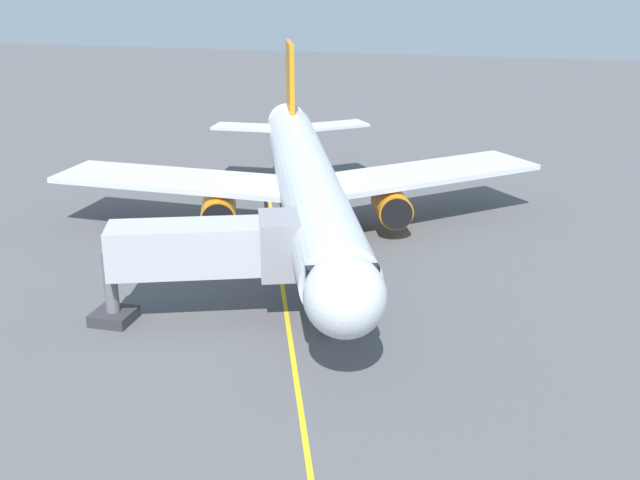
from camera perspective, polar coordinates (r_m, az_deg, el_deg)
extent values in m
plane|color=#565659|center=(54.13, -1.43, 0.95)|extent=(220.00, 220.00, 0.00)
cube|color=yellow|center=(45.86, -2.91, -2.62)|extent=(14.19, 37.57, 0.01)
cylinder|color=silver|center=(49.98, -0.95, 4.27)|extent=(15.43, 33.19, 3.80)
ellipsoid|color=silver|center=(32.90, 1.85, -4.17)|extent=(4.78, 5.01, 3.61)
cone|color=silver|center=(67.94, -2.35, 8.41)|extent=(4.25, 4.00, 3.42)
cube|color=black|center=(33.97, 1.54, -2.37)|extent=(3.59, 2.63, 0.90)
cube|color=silver|center=(55.04, 7.61, 4.91)|extent=(16.09, 15.34, 0.36)
cylinder|color=orange|center=(52.32, 5.31, 2.50)|extent=(3.34, 3.99, 2.30)
cylinder|color=black|center=(50.69, 5.68, 1.92)|extent=(2.04, 0.92, 2.10)
cube|color=silver|center=(53.73, -10.43, 4.39)|extent=(17.19, 5.67, 0.36)
cylinder|color=orange|center=(51.39, -7.50, 2.10)|extent=(3.34, 3.99, 2.30)
cylinder|color=black|center=(49.72, -7.54, 1.49)|extent=(2.04, 0.92, 2.10)
cube|color=orange|center=(64.34, -2.22, 11.21)|extent=(2.01, 4.62, 7.20)
cube|color=silver|center=(64.88, 0.69, 8.43)|extent=(6.51, 5.86, 0.24)
cube|color=silver|center=(64.47, -5.03, 8.28)|extent=(6.50, 2.67, 0.24)
cylinder|color=slate|center=(38.12, 0.86, -4.57)|extent=(0.24, 0.24, 2.77)
cylinder|color=black|center=(38.72, 0.85, -6.44)|extent=(0.67, 0.81, 0.70)
cylinder|color=slate|center=(53.72, 1.54, 2.97)|extent=(0.24, 0.24, 2.77)
cylinder|color=black|center=(54.14, 1.53, 1.57)|extent=(0.81, 1.19, 1.10)
cylinder|color=slate|center=(53.32, -4.01, 2.80)|extent=(0.24, 0.24, 2.77)
cylinder|color=black|center=(53.74, -3.98, 1.39)|extent=(0.81, 1.19, 1.10)
cube|color=#B7B7BC|center=(39.46, -8.97, -0.56)|extent=(9.34, 5.58, 2.50)
cube|color=gray|center=(39.45, -2.44, -0.34)|extent=(3.74, 3.98, 3.00)
cylinder|color=slate|center=(40.68, -15.17, -3.36)|extent=(0.70, 0.70, 3.90)
cube|color=#333338|center=(41.33, -14.97, -5.46)|extent=(2.00, 2.00, 0.60)
cylinder|color=#23232D|center=(39.92, 0.73, -5.45)|extent=(0.26, 0.26, 0.88)
cube|color=orange|center=(39.61, 0.74, -4.48)|extent=(0.43, 0.33, 0.60)
cube|color=silver|center=(39.61, 0.74, -4.48)|extent=(0.45, 0.35, 0.10)
sphere|color=brown|center=(39.44, 0.74, -3.93)|extent=(0.22, 0.22, 0.22)
cube|color=yellow|center=(64.32, -6.94, 4.45)|extent=(1.63, 2.29, 0.60)
cube|color=black|center=(62.62, -7.42, 4.86)|extent=(1.12, 3.80, 1.61)
cylinder|color=black|center=(63.15, -6.68, 3.89)|extent=(0.29, 0.65, 0.64)
cylinder|color=black|center=(63.55, -7.80, 3.94)|extent=(0.29, 0.65, 0.64)
cylinder|color=black|center=(64.52, -6.28, 4.25)|extent=(0.29, 0.65, 0.64)
cylinder|color=black|center=(64.91, -7.38, 4.29)|extent=(0.29, 0.65, 0.64)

